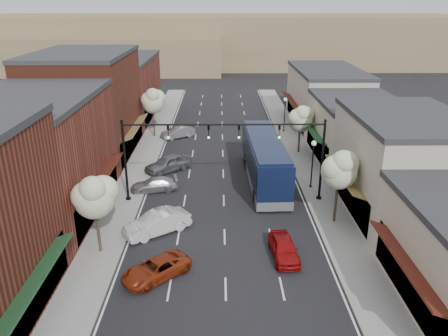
{
  "coord_description": "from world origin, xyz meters",
  "views": [
    {
      "loc": [
        -0.3,
        -25.21,
        15.85
      ],
      "look_at": [
        0.04,
        9.88,
        2.2
      ],
      "focal_mm": 35.0,
      "sensor_mm": 36.0,
      "label": 1
    }
  ],
  "objects_px": {
    "tree_left_near": "(95,196)",
    "parked_car_b": "(157,223)",
    "signal_mast_right": "(294,148)",
    "parked_car_e": "(178,132)",
    "red_hatchback": "(284,248)",
    "tree_right_near": "(340,168)",
    "lamp_post_far": "(285,109)",
    "parked_car_c": "(154,185)",
    "tree_right_far": "(301,118)",
    "signal_mast_left": "(154,149)",
    "parked_car_d": "(168,163)",
    "coach_bus": "(264,160)",
    "lamp_post_near": "(313,157)",
    "parked_car_a": "(156,269)",
    "tree_left_far": "(153,100)"
  },
  "relations": [
    {
      "from": "tree_left_near",
      "to": "parked_car_e",
      "type": "relative_size",
      "value": 1.38
    },
    {
      "from": "signal_mast_right",
      "to": "red_hatchback",
      "type": "distance_m",
      "value": 9.68
    },
    {
      "from": "tree_left_far",
      "to": "tree_left_near",
      "type": "bearing_deg",
      "value": -90.0
    },
    {
      "from": "coach_bus",
      "to": "tree_right_near",
      "type": "bearing_deg",
      "value": -62.96
    },
    {
      "from": "parked_car_a",
      "to": "parked_car_c",
      "type": "relative_size",
      "value": 1.05
    },
    {
      "from": "signal_mast_left",
      "to": "parked_car_c",
      "type": "xyz_separation_m",
      "value": [
        -0.5,
        2.03,
        -4.02
      ]
    },
    {
      "from": "tree_left_far",
      "to": "parked_car_d",
      "type": "height_order",
      "value": "tree_left_far"
    },
    {
      "from": "coach_bus",
      "to": "red_hatchback",
      "type": "xyz_separation_m",
      "value": [
        0.08,
        -12.84,
        -1.44
      ]
    },
    {
      "from": "tree_right_near",
      "to": "tree_left_near",
      "type": "distance_m",
      "value": 17.08
    },
    {
      "from": "tree_right_far",
      "to": "parked_car_e",
      "type": "height_order",
      "value": "tree_right_far"
    },
    {
      "from": "tree_right_near",
      "to": "parked_car_b",
      "type": "bearing_deg",
      "value": -174.29
    },
    {
      "from": "signal_mast_left",
      "to": "tree_right_near",
      "type": "distance_m",
      "value": 14.55
    },
    {
      "from": "coach_bus",
      "to": "red_hatchback",
      "type": "bearing_deg",
      "value": -91.73
    },
    {
      "from": "tree_left_near",
      "to": "parked_car_b",
      "type": "relative_size",
      "value": 1.17
    },
    {
      "from": "parked_car_d",
      "to": "signal_mast_right",
      "type": "bearing_deg",
      "value": 17.9
    },
    {
      "from": "tree_left_near",
      "to": "lamp_post_near",
      "type": "relative_size",
      "value": 1.28
    },
    {
      "from": "parked_car_a",
      "to": "parked_car_b",
      "type": "relative_size",
      "value": 0.89
    },
    {
      "from": "lamp_post_near",
      "to": "coach_bus",
      "type": "height_order",
      "value": "lamp_post_near"
    },
    {
      "from": "parked_car_a",
      "to": "parked_car_d",
      "type": "bearing_deg",
      "value": 142.12
    },
    {
      "from": "lamp_post_far",
      "to": "tree_left_far",
      "type": "bearing_deg",
      "value": -172.7
    },
    {
      "from": "signal_mast_left",
      "to": "parked_car_d",
      "type": "xyz_separation_m",
      "value": [
        0.2,
        6.76,
        -3.82
      ]
    },
    {
      "from": "coach_bus",
      "to": "parked_car_a",
      "type": "distance_m",
      "value": 17.04
    },
    {
      "from": "tree_right_near",
      "to": "lamp_post_far",
      "type": "height_order",
      "value": "tree_right_near"
    },
    {
      "from": "parked_car_d",
      "to": "signal_mast_left",
      "type": "bearing_deg",
      "value": -42.32
    },
    {
      "from": "tree_left_near",
      "to": "signal_mast_right",
      "type": "bearing_deg",
      "value": 30.14
    },
    {
      "from": "lamp_post_far",
      "to": "parked_car_d",
      "type": "xyz_separation_m",
      "value": [
        -13.22,
        -13.24,
        -2.2
      ]
    },
    {
      "from": "red_hatchback",
      "to": "parked_car_e",
      "type": "relative_size",
      "value": 0.97
    },
    {
      "from": "tree_left_far",
      "to": "red_hatchback",
      "type": "bearing_deg",
      "value": -65.56
    },
    {
      "from": "signal_mast_right",
      "to": "tree_right_far",
      "type": "height_order",
      "value": "signal_mast_right"
    },
    {
      "from": "red_hatchback",
      "to": "parked_car_e",
      "type": "xyz_separation_m",
      "value": [
        -9.26,
        26.45,
        -0.0
      ]
    },
    {
      "from": "coach_bus",
      "to": "parked_car_e",
      "type": "height_order",
      "value": "coach_bus"
    },
    {
      "from": "tree_right_far",
      "to": "lamp_post_far",
      "type": "bearing_deg",
      "value": 93.88
    },
    {
      "from": "signal_mast_right",
      "to": "parked_car_e",
      "type": "relative_size",
      "value": 1.99
    },
    {
      "from": "tree_left_far",
      "to": "parked_car_b",
      "type": "distance_m",
      "value": 23.87
    },
    {
      "from": "tree_right_far",
      "to": "lamp_post_near",
      "type": "distance_m",
      "value": 9.51
    },
    {
      "from": "signal_mast_right",
      "to": "tree_left_near",
      "type": "xyz_separation_m",
      "value": [
        -13.87,
        -8.05,
        -0.4
      ]
    },
    {
      "from": "tree_right_near",
      "to": "tree_right_far",
      "type": "xyz_separation_m",
      "value": [
        0.0,
        16.0,
        -0.46
      ]
    },
    {
      "from": "tree_right_near",
      "to": "tree_left_far",
      "type": "height_order",
      "value": "tree_left_far"
    },
    {
      "from": "parked_car_a",
      "to": "coach_bus",
      "type": "bearing_deg",
      "value": 110.2
    },
    {
      "from": "signal_mast_right",
      "to": "red_hatchback",
      "type": "bearing_deg",
      "value": -101.63
    },
    {
      "from": "parked_car_e",
      "to": "tree_right_far",
      "type": "bearing_deg",
      "value": 34.99
    },
    {
      "from": "red_hatchback",
      "to": "parked_car_e",
      "type": "bearing_deg",
      "value": 105.2
    },
    {
      "from": "signal_mast_left",
      "to": "red_hatchback",
      "type": "height_order",
      "value": "signal_mast_left"
    },
    {
      "from": "tree_left_near",
      "to": "tree_left_far",
      "type": "height_order",
      "value": "tree_left_far"
    },
    {
      "from": "signal_mast_left",
      "to": "tree_right_far",
      "type": "relative_size",
      "value": 1.51
    },
    {
      "from": "tree_right_near",
      "to": "tree_right_far",
      "type": "relative_size",
      "value": 1.1
    },
    {
      "from": "tree_right_far",
      "to": "lamp_post_far",
      "type": "xyz_separation_m",
      "value": [
        -0.55,
        8.06,
        -0.99
      ]
    },
    {
      "from": "tree_right_near",
      "to": "red_hatchback",
      "type": "distance_m",
      "value": 7.46
    },
    {
      "from": "parked_car_c",
      "to": "parked_car_e",
      "type": "height_order",
      "value": "parked_car_e"
    },
    {
      "from": "lamp_post_far",
      "to": "parked_car_b",
      "type": "distance_m",
      "value": 28.44
    }
  ]
}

